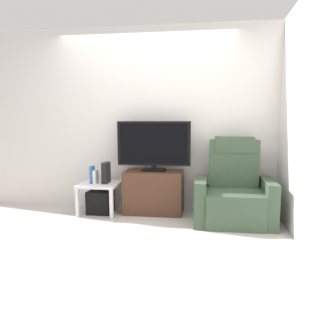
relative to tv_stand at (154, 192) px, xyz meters
name	(u,v)px	position (x,y,z in m)	size (l,w,h in m)	color
ground_plane	(128,234)	(-0.15, -0.86, -0.30)	(6.40, 6.40, 0.00)	#BCB2AD
wall_back	(147,120)	(-0.15, 0.27, 1.00)	(6.40, 0.06, 2.60)	silver
wall_side	(307,119)	(1.73, -0.86, 1.00)	(0.06, 4.48, 2.60)	silver
tv_stand	(154,192)	(0.00, 0.00, 0.00)	(0.81, 0.41, 0.60)	#4C2D1E
television	(154,145)	(0.00, 0.02, 0.66)	(1.02, 0.20, 0.69)	black
recliner_armchair	(234,193)	(1.08, -0.24, 0.07)	(0.98, 0.78, 1.08)	#384C38
side_table	(100,188)	(-0.75, -0.09, 0.06)	(0.54, 0.54, 0.43)	white
subwoofer_box	(101,202)	(-0.75, -0.09, -0.14)	(0.32, 0.32, 0.32)	black
book_leftmost	(92,175)	(-0.85, -0.11, 0.25)	(0.03, 0.13, 0.24)	#3366B2
book_middle	(96,177)	(-0.80, -0.11, 0.22)	(0.04, 0.13, 0.18)	white
game_console	(106,173)	(-0.66, -0.08, 0.28)	(0.07, 0.20, 0.29)	black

